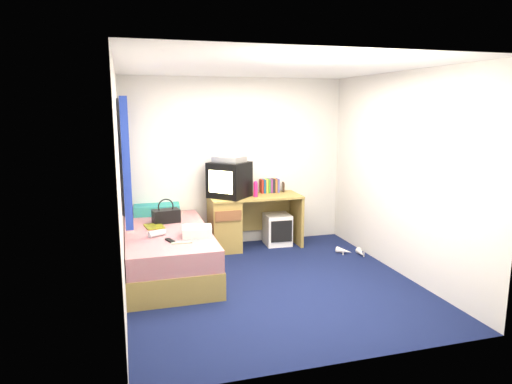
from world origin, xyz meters
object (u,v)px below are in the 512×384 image
object	(u,v)px
picture_frame	(283,187)
magazine	(154,226)
pillow	(157,209)
pink_water_bottle	(256,190)
towel	(197,231)
aerosol_can	(249,189)
white_heels	(352,252)
bed	(168,252)
crt_tv	(229,180)
desk	(236,220)
handbag	(166,215)
vcr	(229,159)
colour_swatch_fan	(182,243)
storage_cube	(277,229)
remote_control	(170,240)
water_bottle	(157,233)

from	to	relation	value
picture_frame	magazine	xyz separation A→B (m)	(-1.93, -0.73, -0.27)
pillow	pink_water_bottle	world-z (taller)	pink_water_bottle
towel	magazine	distance (m)	0.70
picture_frame	aerosol_can	bearing A→B (deg)	-152.33
aerosol_can	white_heels	world-z (taller)	aerosol_can
bed	crt_tv	distance (m)	1.40
desk	handbag	size ratio (longest dim) A/B	3.62
vcr	colour_swatch_fan	xyz separation A→B (m)	(-0.84, -1.33, -0.73)
picture_frame	handbag	distance (m)	1.86
pink_water_bottle	white_heels	size ratio (longest dim) A/B	0.54
storage_cube	crt_tv	world-z (taller)	crt_tv
picture_frame	remote_control	distance (m)	2.30
vcr	magazine	world-z (taller)	vcr
pillow	picture_frame	bearing A→B (deg)	0.39
pillow	vcr	size ratio (longest dim) A/B	1.52
remote_control	picture_frame	bearing A→B (deg)	17.76
crt_tv	aerosol_can	size ratio (longest dim) A/B	3.55
desk	colour_swatch_fan	world-z (taller)	desk
magazine	white_heels	xyz separation A→B (m)	(2.62, -0.19, -0.51)
water_bottle	white_heels	bearing A→B (deg)	5.31
pink_water_bottle	remote_control	distance (m)	1.76
aerosol_can	colour_swatch_fan	distance (m)	1.77
water_bottle	storage_cube	bearing A→B (deg)	29.00
crt_tv	water_bottle	size ratio (longest dim) A/B	3.34
towel	colour_swatch_fan	distance (m)	0.32
towel	remote_control	size ratio (longest dim) A/B	2.06
aerosol_can	storage_cube	bearing A→B (deg)	0.17
picture_frame	handbag	world-z (taller)	picture_frame
picture_frame	colour_swatch_fan	world-z (taller)	picture_frame
desk	magazine	bearing A→B (deg)	-154.56
picture_frame	pink_water_bottle	xyz separation A→B (m)	(-0.50, -0.26, 0.03)
crt_tv	aerosol_can	world-z (taller)	crt_tv
pillow	crt_tv	xyz separation A→B (m)	(0.99, -0.16, 0.39)
picture_frame	towel	xyz separation A→B (m)	(-1.49, -1.27, -0.23)
vcr	water_bottle	world-z (taller)	vcr
crt_tv	bed	bearing A→B (deg)	-97.18
vcr	water_bottle	xyz separation A→B (m)	(-1.08, -0.99, -0.70)
desk	remote_control	world-z (taller)	desk
bed	vcr	world-z (taller)	vcr
pillow	colour_swatch_fan	size ratio (longest dim) A/B	2.77
crt_tv	towel	size ratio (longest dim) A/B	2.03
pillow	remote_control	world-z (taller)	pillow
desk	picture_frame	distance (m)	0.89
water_bottle	pink_water_bottle	bearing A→B (deg)	32.20
bed	magazine	size ratio (longest dim) A/B	7.14
storage_cube	crt_tv	distance (m)	1.05
vcr	pillow	bearing A→B (deg)	-142.12
water_bottle	remote_control	distance (m)	0.27
handbag	desk	bearing A→B (deg)	10.44
picture_frame	pink_water_bottle	world-z (taller)	pink_water_bottle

